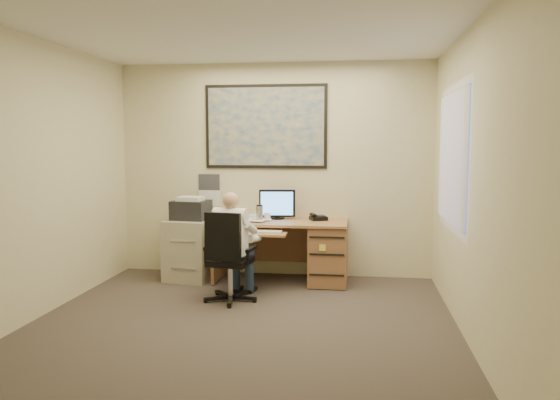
# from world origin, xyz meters

# --- Properties ---
(room_shell) EXTENTS (4.00, 4.50, 2.70)m
(room_shell) POSITION_xyz_m (0.00, 0.00, 1.35)
(room_shell) COLOR #3E3630
(room_shell) RESTS_ON ground
(desk) EXTENTS (1.60, 0.97, 1.11)m
(desk) POSITION_xyz_m (0.47, 1.90, 0.44)
(desk) COLOR #AC7849
(desk) RESTS_ON ground
(world_map) EXTENTS (1.56, 0.03, 1.06)m
(world_map) POSITION_xyz_m (-0.10, 2.23, 1.90)
(world_map) COLOR #1E4C93
(world_map) RESTS_ON room_shell
(wall_calendar) EXTENTS (0.28, 0.01, 0.42)m
(wall_calendar) POSITION_xyz_m (-0.85, 2.24, 1.08)
(wall_calendar) COLOR white
(wall_calendar) RESTS_ON room_shell
(window_blinds) EXTENTS (0.06, 1.40, 1.30)m
(window_blinds) POSITION_xyz_m (1.97, 0.80, 1.55)
(window_blinds) COLOR white
(window_blinds) RESTS_ON room_shell
(filing_cabinet) EXTENTS (0.60, 0.70, 1.03)m
(filing_cabinet) POSITION_xyz_m (-0.98, 1.86, 0.44)
(filing_cabinet) COLOR #B0A98E
(filing_cabinet) RESTS_ON ground
(office_chair) EXTENTS (0.66, 0.66, 0.98)m
(office_chair) POSITION_xyz_m (-0.27, 0.93, 0.29)
(office_chair) COLOR black
(office_chair) RESTS_ON ground
(person) EXTENTS (0.59, 0.75, 1.17)m
(person) POSITION_xyz_m (-0.28, 1.01, 0.59)
(person) COLOR white
(person) RESTS_ON office_chair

